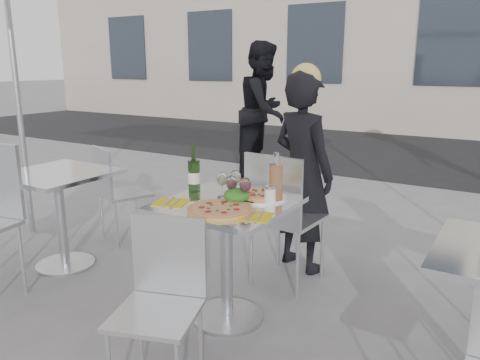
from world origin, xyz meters
The scene contains 21 objects.
ground centered at (0.00, 0.00, 0.00)m, with size 80.00×80.00×0.00m, color slate.
street_asphalt centered at (0.00, 6.50, 0.00)m, with size 24.00×5.00×0.00m, color black.
main_table centered at (0.00, 0.00, 0.54)m, with size 0.72×0.72×0.75m.
side_table_left centered at (-1.50, 0.00, 0.54)m, with size 0.72×0.72×0.75m.
chair_far centered at (0.08, 0.57, 0.57)m, with size 0.47×0.48×0.96m.
chair_near centered at (0.05, -0.65, 0.49)m, with size 0.48×0.48×0.83m.
side_chair_lfar centered at (-1.54, 0.60, 0.50)m, with size 0.51×0.51×0.85m.
woman_diner centered at (0.06, 0.95, 0.74)m, with size 0.54×0.36×1.49m, color black.
pedestrian_a centered at (-1.63, 3.46, 0.92)m, with size 0.89×0.69×1.83m, color black.
pizza_near centered at (0.06, -0.16, 0.76)m, with size 0.36×0.36×0.02m.
pizza_far centered at (0.13, 0.17, 0.77)m, with size 0.30×0.30×0.03m.
salad_plate centered at (0.06, 0.02, 0.79)m, with size 0.22×0.22×0.09m.
wine_bottle centered at (-0.30, 0.09, 0.86)m, with size 0.07×0.08×0.29m.
carafe centered at (0.24, 0.16, 0.87)m, with size 0.08×0.08×0.29m.
sugar_shaker centered at (0.23, 0.10, 0.80)m, with size 0.06×0.06×0.11m.
wineglass_white_a centered at (-0.08, 0.07, 0.86)m, with size 0.07×0.07×0.16m.
wineglass_white_b centered at (-0.03, 0.15, 0.86)m, with size 0.07×0.07×0.16m.
wineglass_red_a centered at (0.02, 0.02, 0.86)m, with size 0.07×0.07×0.16m.
wineglass_red_b centered at (0.12, 0.02, 0.86)m, with size 0.07×0.07×0.16m.
napkin_left centered at (-0.27, -0.18, 0.75)m, with size 0.23×0.23×0.01m.
napkin_right centered at (0.27, -0.15, 0.75)m, with size 0.22×0.22×0.01m.
Camera 1 is at (1.41, -2.18, 1.53)m, focal length 35.00 mm.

